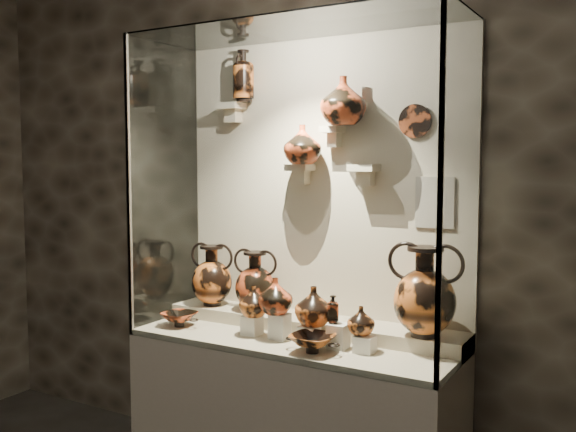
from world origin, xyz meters
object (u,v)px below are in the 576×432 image
at_px(amphora_mid, 255,281).
at_px(jug_b, 276,296).
at_px(jug_c, 314,306).
at_px(ovoid_vase_b, 343,101).
at_px(ovoid_vase_a, 303,145).
at_px(lekythos_tall, 244,73).
at_px(lekythos_small, 333,307).
at_px(amphora_left, 212,275).
at_px(kylix_left, 180,318).
at_px(jug_e, 361,320).
at_px(jug_a, 254,301).
at_px(amphora_right, 424,291).
at_px(kylix_right, 313,341).

relative_size(amphora_mid, jug_b, 1.82).
height_order(jug_c, ovoid_vase_b, ovoid_vase_b).
distance_m(jug_b, ovoid_vase_a, 0.81).
xyz_separation_m(jug_c, lekythos_tall, (-0.59, 0.26, 1.21)).
distance_m(amphora_mid, lekythos_small, 0.62).
height_order(amphora_left, lekythos_tall, lekythos_tall).
bearing_deg(kylix_left, ovoid_vase_b, 17.29).
bearing_deg(amphora_left, jug_e, -2.59).
bearing_deg(ovoid_vase_a, jug_c, -60.03).
bearing_deg(jug_a, jug_e, -19.90).
bearing_deg(ovoid_vase_b, amphora_left, -154.51).
distance_m(amphora_right, kylix_left, 1.35).
distance_m(amphora_left, kylix_left, 0.33).
bearing_deg(jug_e, jug_c, -175.85).
relative_size(jug_a, ovoid_vase_b, 0.66).
distance_m(amphora_mid, kylix_right, 0.66).
distance_m(jug_e, kylix_left, 1.06).
bearing_deg(kylix_right, amphora_right, 57.57).
height_order(jug_a, jug_c, jug_c).
height_order(jug_e, kylix_left, jug_e).
distance_m(jug_c, jug_e, 0.26).
relative_size(jug_a, ovoid_vase_a, 0.77).
relative_size(jug_b, jug_e, 1.34).
height_order(amphora_left, jug_a, amphora_left).
relative_size(amphora_left, lekythos_small, 2.29).
bearing_deg(ovoid_vase_a, amphora_mid, 176.69).
height_order(amphora_left, amphora_right, amphora_right).
distance_m(lekythos_small, ovoid_vase_a, 0.88).
bearing_deg(ovoid_vase_b, jug_c, -81.01).
bearing_deg(lekythos_small, ovoid_vase_b, 83.67).
xyz_separation_m(jug_c, ovoid_vase_a, (-0.19, 0.22, 0.80)).
height_order(jug_b, lekythos_small, jug_b).
xyz_separation_m(amphora_mid, lekythos_small, (0.58, -0.21, -0.04)).
xyz_separation_m(jug_a, jug_b, (0.13, 0.00, 0.04)).
xyz_separation_m(jug_a, lekythos_small, (0.45, 0.01, 0.02)).
height_order(jug_e, lekythos_tall, lekythos_tall).
bearing_deg(jug_b, ovoid_vase_a, 89.11).
relative_size(jug_b, ovoid_vase_a, 0.88).
bearing_deg(ovoid_vase_b, jug_b, -114.17).
relative_size(jug_a, kylix_right, 0.61).
height_order(lekythos_tall, ovoid_vase_b, lekythos_tall).
bearing_deg(amphora_left, jug_a, -18.52).
bearing_deg(jug_e, kylix_left, -170.62).
xyz_separation_m(amphora_mid, ovoid_vase_b, (0.53, 0.02, 0.97)).
bearing_deg(lekythos_small, amphora_left, 145.98).
height_order(amphora_left, jug_c, amphora_left).
bearing_deg(kylix_right, jug_a, -171.27).
relative_size(amphora_right, jug_c, 2.22).
xyz_separation_m(jug_c, lekythos_small, (0.11, -0.02, 0.01)).
height_order(jug_a, lekythos_tall, lekythos_tall).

